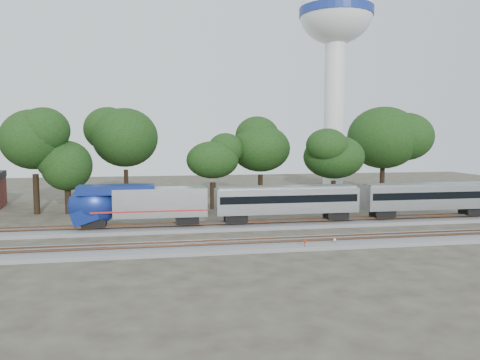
{
  "coord_description": "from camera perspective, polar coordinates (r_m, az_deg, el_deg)",
  "views": [
    {
      "loc": [
        -7.3,
        -47.31,
        10.69
      ],
      "look_at": [
        1.95,
        5.0,
        5.68
      ],
      "focal_mm": 35.0,
      "sensor_mm": 36.0,
      "label": 1
    }
  ],
  "objects": [
    {
      "name": "track_near",
      "position": [
        45.16,
        -0.46,
        -8.04
      ],
      "size": [
        160.0,
        5.0,
        0.73
      ],
      "color": "slate",
      "rests_on": "ground"
    },
    {
      "name": "tree_4",
      "position": [
        68.36,
        -3.35,
        2.44
      ],
      "size": [
        7.33,
        7.33,
        10.33
      ],
      "color": "black",
      "rests_on": "ground"
    },
    {
      "name": "switch_lever",
      "position": [
        45.07,
        6.37,
        -8.17
      ],
      "size": [
        0.55,
        0.39,
        0.3
      ],
      "primitive_type": "cube",
      "rotation": [
        0.0,
        0.0,
        -0.19
      ],
      "color": "#512D19",
      "rests_on": "ground"
    },
    {
      "name": "tree_2",
      "position": [
        68.23,
        -20.35,
        1.63
      ],
      "size": [
        6.76,
        6.76,
        9.52
      ],
      "color": "black",
      "rests_on": "ground"
    },
    {
      "name": "tree_3",
      "position": [
        72.45,
        -13.82,
        5.03
      ],
      "size": [
        10.61,
        10.61,
        14.97
      ],
      "color": "black",
      "rests_on": "ground"
    },
    {
      "name": "switch_stand_red",
      "position": [
        44.38,
        7.89,
        -7.73
      ],
      "size": [
        0.33,
        0.08,
        1.03
      ],
      "rotation": [
        0.0,
        0.0,
        0.17
      ],
      "color": "#512D19",
      "rests_on": "ground"
    },
    {
      "name": "switch_stand_white",
      "position": [
        46.26,
        11.47,
        -7.37
      ],
      "size": [
        0.27,
        0.11,
        0.88
      ],
      "rotation": [
        0.0,
        0.0,
        0.31
      ],
      "color": "#512D19",
      "rests_on": "ground"
    },
    {
      "name": "tree_7",
      "position": [
        85.08,
        17.07,
        4.94
      ],
      "size": [
        10.56,
        10.56,
        14.89
      ],
      "color": "black",
      "rests_on": "ground"
    },
    {
      "name": "track_far",
      "position": [
        54.82,
        -2.2,
        -5.64
      ],
      "size": [
        160.0,
        5.0,
        0.73
      ],
      "color": "slate",
      "rests_on": "ground"
    },
    {
      "name": "tree_6",
      "position": [
        70.1,
        11.38,
        2.77
      ],
      "size": [
        7.77,
        7.77,
        10.95
      ],
      "color": "black",
      "rests_on": "ground"
    },
    {
      "name": "tree_1",
      "position": [
        69.46,
        -23.8,
        4.53
      ],
      "size": [
        10.38,
        10.38,
        14.64
      ],
      "color": "black",
      "rests_on": "ground"
    },
    {
      "name": "ground",
      "position": [
        49.05,
        -1.24,
        -7.2
      ],
      "size": [
        160.0,
        160.0,
        0.0
      ],
      "primitive_type": "plane",
      "color": "#383328",
      "rests_on": "ground"
    },
    {
      "name": "water_tower",
      "position": [
        106.46,
        11.58,
        16.92
      ],
      "size": [
        15.69,
        15.69,
        43.43
      ],
      "color": "silver",
      "rests_on": "ground"
    },
    {
      "name": "tree_5",
      "position": [
        72.59,
        2.52,
        3.85
      ],
      "size": [
        8.9,
        8.9,
        12.55
      ],
      "color": "black",
      "rests_on": "ground"
    }
  ]
}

